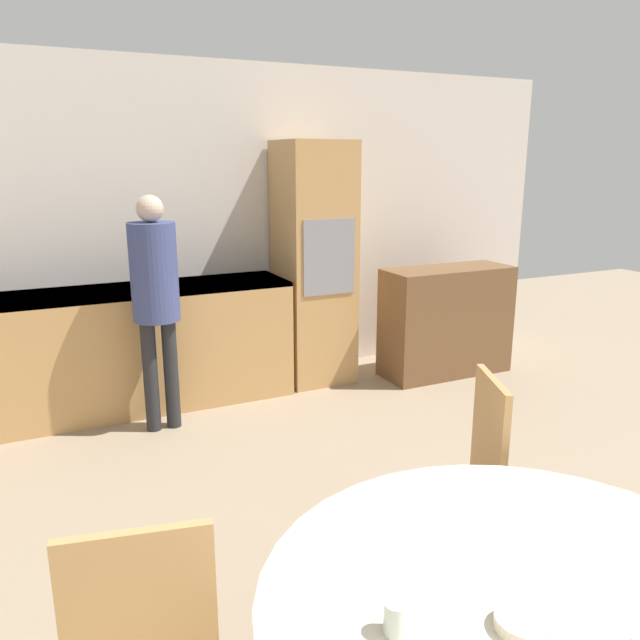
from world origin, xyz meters
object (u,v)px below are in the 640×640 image
object	(u,v)px
person_standing	(155,288)
bowl_near	(525,623)
oven_unit	(314,264)
cup	(396,618)
chair_far_right	(466,479)
sideboard	(446,321)

from	to	relation	value
person_standing	bowl_near	bearing A→B (deg)	-85.82
oven_unit	person_standing	xyz separation A→B (m)	(-1.40, -0.50, 0.01)
oven_unit	cup	world-z (taller)	oven_unit
oven_unit	cup	distance (m)	3.90
chair_far_right	bowl_near	distance (m)	1.13
oven_unit	cup	size ratio (longest dim) A/B	23.51
chair_far_right	bowl_near	size ratio (longest dim) A/B	6.74
chair_far_right	sideboard	bearing A→B (deg)	167.82
oven_unit	chair_far_right	bearing A→B (deg)	-101.77
cup	sideboard	bearing A→B (deg)	51.65
person_standing	sideboard	bearing A→B (deg)	2.84
sideboard	cup	distance (m)	4.13
bowl_near	chair_far_right	bearing A→B (deg)	58.19
sideboard	person_standing	size ratio (longest dim) A/B	0.70
oven_unit	sideboard	bearing A→B (deg)	-19.01
sideboard	bowl_near	world-z (taller)	sideboard
sideboard	person_standing	distance (m)	2.57
oven_unit	person_standing	size ratio (longest dim) A/B	1.23
oven_unit	sideboard	distance (m)	1.28
person_standing	cup	bearing A→B (deg)	-90.94
sideboard	chair_far_right	distance (m)	2.94
cup	person_standing	bearing A→B (deg)	89.06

